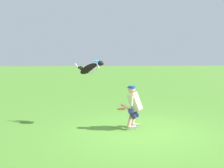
{
  "coord_description": "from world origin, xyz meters",
  "views": [
    {
      "loc": [
        1.19,
        7.81,
        2.42
      ],
      "look_at": [
        0.75,
        -0.79,
        1.31
      ],
      "focal_mm": 45.12,
      "sensor_mm": 36.0,
      "label": 1
    }
  ],
  "objects_px": {
    "person": "(134,106)",
    "frisbee_held": "(121,109)",
    "frisbee_flying": "(97,61)",
    "dog": "(90,68)"
  },
  "relations": [
    {
      "from": "dog",
      "to": "frisbee_held",
      "type": "height_order",
      "value": "dog"
    },
    {
      "from": "person",
      "to": "frisbee_held",
      "type": "bearing_deg",
      "value": 38.35
    },
    {
      "from": "person",
      "to": "frisbee_held",
      "type": "height_order",
      "value": "person"
    },
    {
      "from": "dog",
      "to": "frisbee_held",
      "type": "relative_size",
      "value": 4.35
    },
    {
      "from": "person",
      "to": "dog",
      "type": "relative_size",
      "value": 1.3
    },
    {
      "from": "dog",
      "to": "frisbee_flying",
      "type": "relative_size",
      "value": 4.02
    },
    {
      "from": "person",
      "to": "dog",
      "type": "xyz_separation_m",
      "value": [
        1.31,
        -0.75,
        1.07
      ]
    },
    {
      "from": "person",
      "to": "frisbee_held",
      "type": "xyz_separation_m",
      "value": [
        0.38,
        0.07,
        -0.09
      ]
    },
    {
      "from": "frisbee_flying",
      "to": "frisbee_held",
      "type": "bearing_deg",
      "value": 133.55
    },
    {
      "from": "frisbee_flying",
      "to": "frisbee_held",
      "type": "xyz_separation_m",
      "value": [
        -0.69,
        0.73,
        -1.4
      ]
    }
  ]
}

